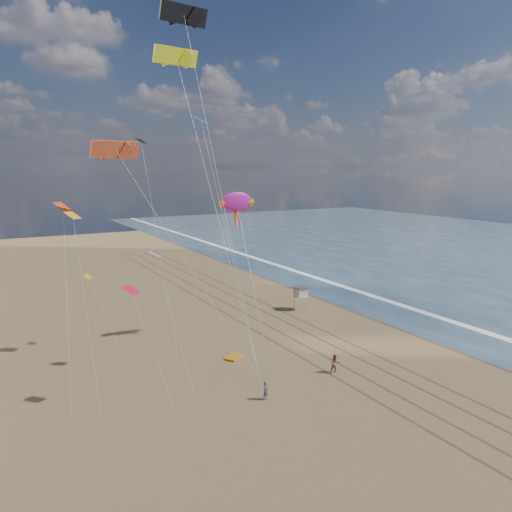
{
  "coord_description": "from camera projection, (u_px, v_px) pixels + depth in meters",
  "views": [
    {
      "loc": [
        -30.07,
        -25.2,
        20.04
      ],
      "look_at": [
        -1.31,
        26.0,
        9.5
      ],
      "focal_mm": 35.0,
      "sensor_mm": 36.0,
      "label": 1
    }
  ],
  "objects": [
    {
      "name": "ground",
      "position": [
        430.0,
        422.0,
        39.65
      ],
      "size": [
        260.0,
        260.0,
        0.0
      ],
      "primitive_type": "plane",
      "color": "brown",
      "rests_on": "ground"
    },
    {
      "name": "wet_sand",
      "position": [
        321.0,
        289.0,
        83.14
      ],
      "size": [
        260.0,
        260.0,
        0.0
      ],
      "primitive_type": "plane",
      "color": "#42301E",
      "rests_on": "ground"
    },
    {
      "name": "foam",
      "position": [
        341.0,
        286.0,
        85.16
      ],
      "size": [
        260.0,
        260.0,
        0.0
      ],
      "primitive_type": "plane",
      "color": "white",
      "rests_on": "ground"
    },
    {
      "name": "tracks",
      "position": [
        267.0,
        319.0,
        66.63
      ],
      "size": [
        7.68,
        120.0,
        0.01
      ],
      "color": "brown",
      "rests_on": "ground"
    },
    {
      "name": "lifeguard_stand",
      "position": [
        301.0,
        292.0,
        70.45
      ],
      "size": [
        1.82,
        1.82,
        3.28
      ],
      "color": "silver",
      "rests_on": "ground"
    },
    {
      "name": "grounded_kite",
      "position": [
        234.0,
        357.0,
        52.92
      ],
      "size": [
        2.45,
        2.26,
        0.24
      ],
      "primitive_type": "cube",
      "rotation": [
        0.0,
        0.0,
        0.61
      ],
      "color": "orange",
      "rests_on": "ground"
    },
    {
      "name": "show_kite",
      "position": [
        237.0,
        202.0,
        56.85
      ],
      "size": [
        4.11,
        5.6,
        18.94
      ],
      "color": "#AE1A92",
      "rests_on": "ground"
    },
    {
      "name": "kite_flyer_a",
      "position": [
        266.0,
        390.0,
        43.37
      ],
      "size": [
        0.71,
        0.57,
        1.7
      ],
      "primitive_type": "imported",
      "rotation": [
        0.0,
        0.0,
        0.3
      ],
      "color": "#535A6A",
      "rests_on": "ground"
    },
    {
      "name": "kite_flyer_b",
      "position": [
        335.0,
        364.0,
        49.01
      ],
      "size": [
        1.11,
        0.97,
        1.92
      ],
      "primitive_type": "imported",
      "rotation": [
        0.0,
        0.0,
        -0.3
      ],
      "color": "#915E49",
      "rests_on": "ground"
    },
    {
      "name": "parafoils",
      "position": [
        165.0,
        60.0,
        51.89
      ],
      "size": [
        15.08,
        9.13,
        16.47
      ],
      "color": "black",
      "rests_on": "ground"
    },
    {
      "name": "small_kites",
      "position": [
        124.0,
        199.0,
        49.08
      ],
      "size": [
        15.0,
        22.35,
        17.12
      ],
      "color": "#FFB115",
      "rests_on": "ground"
    }
  ]
}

